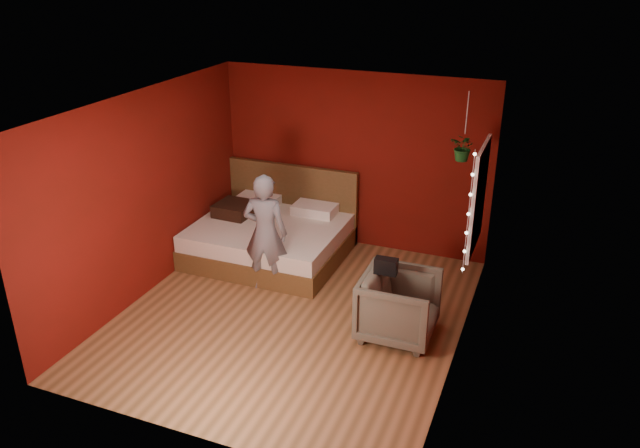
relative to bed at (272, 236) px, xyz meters
The scene contains 10 objects.
floor 1.73m from the bed, 56.04° to the right, with size 4.50×4.50×0.00m, color #9A663D.
room_walls 2.19m from the bed, 56.04° to the right, with size 4.04×4.54×2.62m.
window 3.19m from the bed, ahead, with size 0.05×0.97×1.27m.
fairy_lights 3.30m from the bed, 19.71° to the right, with size 0.04×0.04×1.45m.
bed is the anchor object (origin of this frame).
person 1.10m from the bed, 68.47° to the right, with size 0.58×0.38×1.58m, color slate.
armchair 2.64m from the bed, 31.06° to the right, with size 0.83×0.86×0.78m, color #666450.
handbag 2.56m from the bed, 33.14° to the right, with size 0.26×0.13×0.18m, color black.
throw_pillow 0.70m from the bed, behind, with size 0.51×0.51×0.18m, color black.
hanging_plant 3.07m from the bed, ahead, with size 0.39×0.36×0.86m.
Camera 1 is at (2.73, -5.98, 4.12)m, focal length 35.00 mm.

